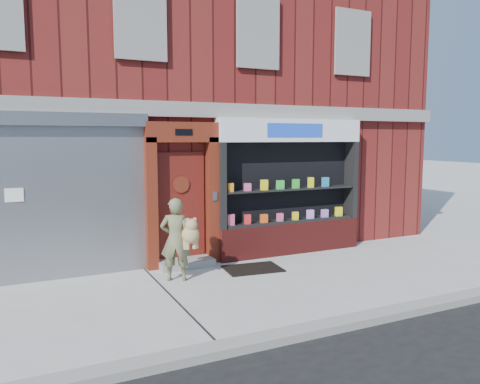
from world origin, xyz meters
TOP-DOWN VIEW (x-y plane):
  - ground at (0.00, 0.00)m, footprint 80.00×80.00m
  - curb at (0.00, -2.15)m, footprint 60.00×0.30m
  - building at (-0.00, 5.99)m, footprint 12.00×8.16m
  - shutter_bay at (-3.00, 1.93)m, footprint 3.10×0.30m
  - red_door_bay at (-0.75, 1.86)m, footprint 1.52×0.58m
  - pharmacy_bay at (1.75, 1.81)m, footprint 3.50×0.41m
  - woman at (-1.17, 0.90)m, footprint 0.73×0.56m
  - doormat at (0.38, 0.95)m, footprint 1.18×0.89m

SIDE VIEW (x-z plane):
  - ground at x=0.00m, z-range 0.00..0.00m
  - doormat at x=0.38m, z-range 0.00..0.03m
  - curb at x=0.00m, z-range 0.00..0.12m
  - woman at x=-1.17m, z-range 0.02..1.54m
  - pharmacy_bay at x=1.75m, z-range -0.13..2.87m
  - red_door_bay at x=-0.75m, z-range 0.01..2.91m
  - shutter_bay at x=-3.00m, z-range 0.20..3.24m
  - building at x=0.00m, z-range 0.00..8.00m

